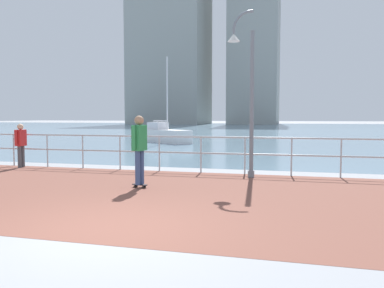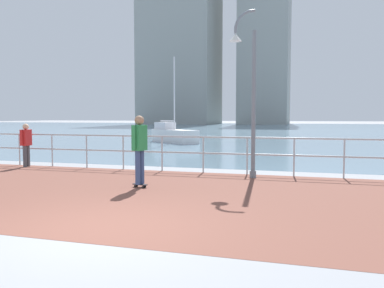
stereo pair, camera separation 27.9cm
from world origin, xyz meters
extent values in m
plane|color=gray|center=(0.00, 40.00, 0.00)|extent=(220.00, 220.00, 0.00)
cube|color=brown|center=(0.00, 2.98, 0.00)|extent=(28.00, 7.28, 0.01)
cube|color=slate|center=(0.00, 51.62, 0.00)|extent=(180.00, 88.00, 0.00)
cylinder|color=#B2BCC1|center=(-7.00, 6.62, 0.57)|extent=(0.05, 0.05, 1.14)
cylinder|color=#B2BCC1|center=(-5.60, 6.62, 0.57)|extent=(0.05, 0.05, 1.14)
cylinder|color=#B2BCC1|center=(-4.20, 6.62, 0.57)|extent=(0.05, 0.05, 1.14)
cylinder|color=#B2BCC1|center=(-2.80, 6.62, 0.57)|extent=(0.05, 0.05, 1.14)
cylinder|color=#B2BCC1|center=(-1.40, 6.62, 0.57)|extent=(0.05, 0.05, 1.14)
cylinder|color=#B2BCC1|center=(0.00, 6.62, 0.57)|extent=(0.05, 0.05, 1.14)
cylinder|color=#B2BCC1|center=(1.40, 6.62, 0.57)|extent=(0.05, 0.05, 1.14)
cylinder|color=#B2BCC1|center=(2.80, 6.62, 0.57)|extent=(0.05, 0.05, 1.14)
cylinder|color=#B2BCC1|center=(4.20, 6.62, 0.57)|extent=(0.05, 0.05, 1.14)
cylinder|color=#B2BCC1|center=(0.00, 6.62, 1.14)|extent=(25.20, 0.06, 0.06)
cylinder|color=#B2BCC1|center=(0.00, 6.62, 0.63)|extent=(25.20, 0.06, 0.06)
cylinder|color=slate|center=(1.66, 6.02, 0.10)|extent=(0.19, 0.19, 0.20)
cylinder|color=slate|center=(1.66, 6.02, 2.12)|extent=(0.12, 0.12, 4.24)
cylinder|color=slate|center=(1.59, 6.00, 4.78)|extent=(0.20, 0.14, 0.11)
cylinder|color=slate|center=(1.44, 5.95, 4.74)|extent=(0.21, 0.14, 0.15)
cylinder|color=slate|center=(1.32, 5.90, 4.65)|extent=(0.20, 0.14, 0.18)
cylinder|color=slate|center=(1.23, 5.87, 4.53)|extent=(0.18, 0.13, 0.19)
cylinder|color=slate|center=(1.17, 5.85, 4.39)|extent=(0.15, 0.12, 0.19)
cylinder|color=slate|center=(1.15, 5.84, 4.24)|extent=(0.11, 0.11, 0.17)
cone|color=silver|center=(1.15, 5.84, 4.04)|extent=(0.36, 0.36, 0.22)
cylinder|color=black|center=(-0.72, 3.60, 0.03)|extent=(0.07, 0.04, 0.06)
cylinder|color=black|center=(-0.74, 3.53, 0.03)|extent=(0.07, 0.04, 0.06)
cylinder|color=black|center=(-0.97, 3.66, 0.03)|extent=(0.07, 0.04, 0.06)
cylinder|color=black|center=(-0.99, 3.59, 0.03)|extent=(0.07, 0.04, 0.06)
cube|color=black|center=(-0.86, 3.60, 0.08)|extent=(0.41, 0.20, 0.02)
cylinder|color=#384C7A|center=(-0.84, 3.67, 0.52)|extent=(0.16, 0.16, 0.85)
cylinder|color=#384C7A|center=(-0.87, 3.52, 0.52)|extent=(0.16, 0.16, 0.85)
cube|color=#2D8C4C|center=(-0.86, 3.60, 1.26)|extent=(0.31, 0.39, 0.63)
cylinder|color=#2D8C4C|center=(-0.80, 3.82, 1.27)|extent=(0.11, 0.11, 0.60)
cylinder|color=#2D8C4C|center=(-0.91, 3.37, 1.27)|extent=(0.11, 0.11, 0.60)
sphere|color=#A37A5B|center=(-0.86, 3.60, 1.69)|extent=(0.24, 0.24, 0.24)
cylinder|color=#4C4C51|center=(-6.41, 6.35, 0.38)|extent=(0.13, 0.13, 0.76)
cylinder|color=#4C4C51|center=(-6.42, 6.19, 0.38)|extent=(0.13, 0.13, 0.76)
cube|color=red|center=(-6.42, 6.27, 1.04)|extent=(0.25, 0.35, 0.57)
cylinder|color=red|center=(-6.41, 6.50, 1.06)|extent=(0.09, 0.09, 0.54)
cylinder|color=red|center=(-6.42, 6.04, 1.06)|extent=(0.09, 0.09, 0.54)
sphere|color=#DBAD89|center=(-6.42, 6.27, 1.43)|extent=(0.21, 0.21, 0.21)
cube|color=white|center=(-5.56, 20.01, 0.44)|extent=(4.02, 3.59, 0.89)
cube|color=silver|center=(-6.52, 20.79, 1.13)|extent=(1.72, 1.63, 0.49)
cylinder|color=silver|center=(-5.56, 20.01, 3.35)|extent=(0.10, 0.10, 4.92)
cylinder|color=silver|center=(-6.26, 20.58, 1.48)|extent=(1.50, 1.23, 0.08)
cube|color=#939993|center=(-6.71, 89.39, 18.57)|extent=(11.04, 15.53, 37.15)
cube|color=#939993|center=(-26.19, 85.10, 17.65)|extent=(16.90, 15.78, 35.30)
camera|label=1|loc=(2.90, -5.54, 1.79)|focal=36.91mm
camera|label=2|loc=(3.17, -5.46, 1.79)|focal=36.91mm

